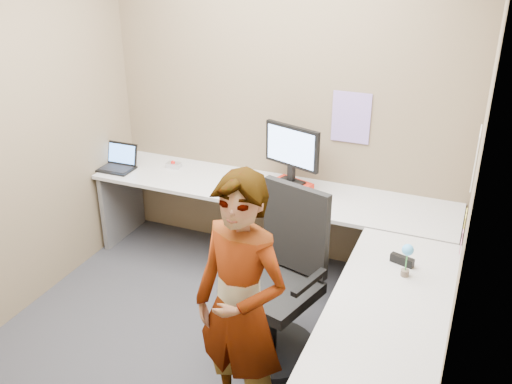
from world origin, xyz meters
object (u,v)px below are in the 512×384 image
at_px(person, 241,309).
at_px(desk, 297,250).
at_px(office_chair, 279,292).
at_px(monitor, 292,150).

bearing_deg(person, desk, 104.55).
bearing_deg(office_chair, desk, 106.85).
distance_m(desk, office_chair, 0.38).
bearing_deg(monitor, office_chair, -56.11).
bearing_deg(office_chair, person, -72.31).
relative_size(office_chair, person, 0.73).
relative_size(monitor, person, 0.31).
bearing_deg(desk, person, -88.77).
xyz_separation_m(monitor, office_chair, (0.28, -1.01, -0.60)).
height_order(office_chair, person, person).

